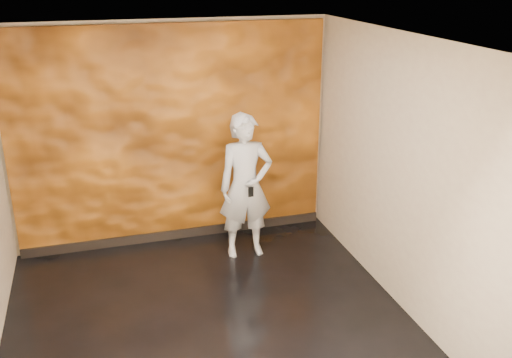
% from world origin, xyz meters
% --- Properties ---
extents(room, '(4.02, 4.02, 2.81)m').
position_xyz_m(room, '(0.00, 0.00, 1.40)').
color(room, black).
rests_on(room, ground).
extents(feature_wall, '(3.90, 0.06, 2.75)m').
position_xyz_m(feature_wall, '(0.00, 1.96, 1.38)').
color(feature_wall, orange).
rests_on(feature_wall, ground).
extents(baseboard, '(3.90, 0.04, 0.12)m').
position_xyz_m(baseboard, '(0.00, 1.92, 0.06)').
color(baseboard, black).
rests_on(baseboard, ground).
extents(man, '(0.67, 0.45, 1.79)m').
position_xyz_m(man, '(0.75, 1.28, 0.89)').
color(man, '#9397A1').
rests_on(man, ground).
extents(phone, '(0.07, 0.02, 0.12)m').
position_xyz_m(phone, '(0.74, 1.02, 0.92)').
color(phone, black).
rests_on(phone, man).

